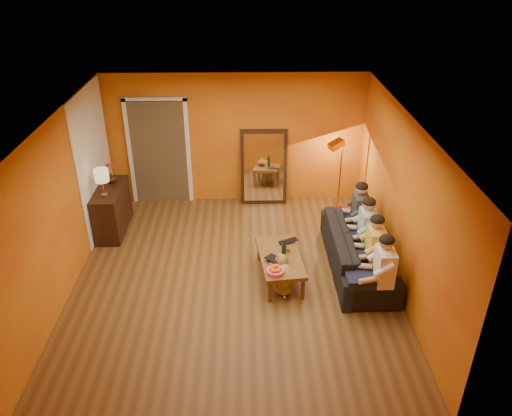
{
  "coord_description": "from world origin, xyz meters",
  "views": [
    {
      "loc": [
        0.2,
        -6.43,
        4.78
      ],
      "look_at": [
        0.35,
        0.5,
        1.0
      ],
      "focal_mm": 35.0,
      "sensor_mm": 36.0,
      "label": 1
    }
  ],
  "objects_px": {
    "person_mid_left": "(375,251)",
    "vase": "(111,178)",
    "person_far_left": "(384,272)",
    "laptop": "(290,243)",
    "table_lamp": "(103,183)",
    "person_mid_right": "(367,232)",
    "floor_lamp": "(340,177)",
    "person_far_right": "(360,215)",
    "mirror_frame": "(264,167)",
    "sideboard": "(112,210)",
    "tumbler": "(287,249)",
    "sofa": "(358,250)",
    "coffee_table": "(280,267)",
    "dog": "(284,274)",
    "wine_bottle": "(284,249)"
  },
  "relations": [
    {
      "from": "mirror_frame",
      "to": "tumbler",
      "type": "bearing_deg",
      "value": -83.52
    },
    {
      "from": "sideboard",
      "to": "person_mid_left",
      "type": "bearing_deg",
      "value": -21.49
    },
    {
      "from": "dog",
      "to": "laptop",
      "type": "bearing_deg",
      "value": 68.5
    },
    {
      "from": "table_lamp",
      "to": "person_far_left",
      "type": "relative_size",
      "value": 0.42
    },
    {
      "from": "person_far_left",
      "to": "person_mid_left",
      "type": "xyz_separation_m",
      "value": [
        0.0,
        0.55,
        0.0
      ]
    },
    {
      "from": "person_mid_right",
      "to": "vase",
      "type": "distance_m",
      "value": 4.61
    },
    {
      "from": "wine_bottle",
      "to": "vase",
      "type": "xyz_separation_m",
      "value": [
        -3.0,
        1.85,
        0.37
      ]
    },
    {
      "from": "coffee_table",
      "to": "person_mid_right",
      "type": "distance_m",
      "value": 1.52
    },
    {
      "from": "sideboard",
      "to": "person_mid_left",
      "type": "height_order",
      "value": "person_mid_left"
    },
    {
      "from": "sofa",
      "to": "dog",
      "type": "xyz_separation_m",
      "value": [
        -1.25,
        -0.58,
        -0.04
      ]
    },
    {
      "from": "coffee_table",
      "to": "wine_bottle",
      "type": "relative_size",
      "value": 3.94
    },
    {
      "from": "coffee_table",
      "to": "floor_lamp",
      "type": "distance_m",
      "value": 2.63
    },
    {
      "from": "floor_lamp",
      "to": "person_far_right",
      "type": "height_order",
      "value": "floor_lamp"
    },
    {
      "from": "table_lamp",
      "to": "floor_lamp",
      "type": "xyz_separation_m",
      "value": [
        4.24,
        0.99,
        -0.39
      ]
    },
    {
      "from": "table_lamp",
      "to": "person_mid_right",
      "type": "relative_size",
      "value": 0.42
    },
    {
      "from": "sideboard",
      "to": "sofa",
      "type": "relative_size",
      "value": 0.52
    },
    {
      "from": "sideboard",
      "to": "tumbler",
      "type": "distance_m",
      "value": 3.39
    },
    {
      "from": "person_mid_left",
      "to": "tumbler",
      "type": "distance_m",
      "value": 1.34
    },
    {
      "from": "tumbler",
      "to": "person_far_left",
      "type": "bearing_deg",
      "value": -32.99
    },
    {
      "from": "mirror_frame",
      "to": "floor_lamp",
      "type": "height_order",
      "value": "mirror_frame"
    },
    {
      "from": "person_mid_right",
      "to": "person_far_left",
      "type": "bearing_deg",
      "value": -90.0
    },
    {
      "from": "mirror_frame",
      "to": "laptop",
      "type": "xyz_separation_m",
      "value": [
        0.34,
        -2.28,
        -0.33
      ]
    },
    {
      "from": "mirror_frame",
      "to": "vase",
      "type": "distance_m",
      "value": 2.92
    },
    {
      "from": "wine_bottle",
      "to": "vase",
      "type": "relative_size",
      "value": 1.61
    },
    {
      "from": "mirror_frame",
      "to": "person_mid_right",
      "type": "bearing_deg",
      "value": -54.93
    },
    {
      "from": "floor_lamp",
      "to": "laptop",
      "type": "xyz_separation_m",
      "value": [
        -1.11,
        -1.89,
        -0.29
      ]
    },
    {
      "from": "person_mid_left",
      "to": "vase",
      "type": "relative_size",
      "value": 6.34
    },
    {
      "from": "coffee_table",
      "to": "laptop",
      "type": "distance_m",
      "value": 0.45
    },
    {
      "from": "sideboard",
      "to": "person_mid_left",
      "type": "relative_size",
      "value": 0.97
    },
    {
      "from": "person_mid_left",
      "to": "vase",
      "type": "distance_m",
      "value": 4.81
    },
    {
      "from": "mirror_frame",
      "to": "person_far_right",
      "type": "bearing_deg",
      "value": -47.1
    },
    {
      "from": "table_lamp",
      "to": "laptop",
      "type": "xyz_separation_m",
      "value": [
        3.13,
        -0.9,
        -0.67
      ]
    },
    {
      "from": "person_far_left",
      "to": "laptop",
      "type": "xyz_separation_m",
      "value": [
        -1.24,
        1.07,
        -0.18
      ]
    },
    {
      "from": "person_far_left",
      "to": "laptop",
      "type": "distance_m",
      "value": 1.64
    },
    {
      "from": "tumbler",
      "to": "person_far_right",
      "type": "bearing_deg",
      "value": 32.01
    },
    {
      "from": "coffee_table",
      "to": "floor_lamp",
      "type": "xyz_separation_m",
      "value": [
        1.29,
        2.24,
        0.51
      ]
    },
    {
      "from": "dog",
      "to": "laptop",
      "type": "xyz_separation_m",
      "value": [
        0.14,
        0.65,
        0.14
      ]
    },
    {
      "from": "person_far_left",
      "to": "person_mid_right",
      "type": "distance_m",
      "value": 1.1
    },
    {
      "from": "sofa",
      "to": "coffee_table",
      "type": "height_order",
      "value": "sofa"
    },
    {
      "from": "tumbler",
      "to": "dog",
      "type": "bearing_deg",
      "value": -101.17
    },
    {
      "from": "mirror_frame",
      "to": "floor_lamp",
      "type": "distance_m",
      "value": 1.51
    },
    {
      "from": "wine_bottle",
      "to": "person_mid_left",
      "type": "bearing_deg",
      "value": -5.05
    },
    {
      "from": "person_far_right",
      "to": "dog",
      "type": "bearing_deg",
      "value": -138.18
    },
    {
      "from": "mirror_frame",
      "to": "person_mid_right",
      "type": "distance_m",
      "value": 2.75
    },
    {
      "from": "wine_bottle",
      "to": "table_lamp",
      "type": "bearing_deg",
      "value": 156.61
    },
    {
      "from": "tumbler",
      "to": "wine_bottle",
      "type": "bearing_deg",
      "value": -112.38
    },
    {
      "from": "sofa",
      "to": "tumbler",
      "type": "height_order",
      "value": "sofa"
    },
    {
      "from": "table_lamp",
      "to": "person_far_left",
      "type": "xyz_separation_m",
      "value": [
        4.37,
        -1.97,
        -0.49
      ]
    },
    {
      "from": "sideboard",
      "to": "floor_lamp",
      "type": "height_order",
      "value": "floor_lamp"
    },
    {
      "from": "floor_lamp",
      "to": "vase",
      "type": "height_order",
      "value": "floor_lamp"
    }
  ]
}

